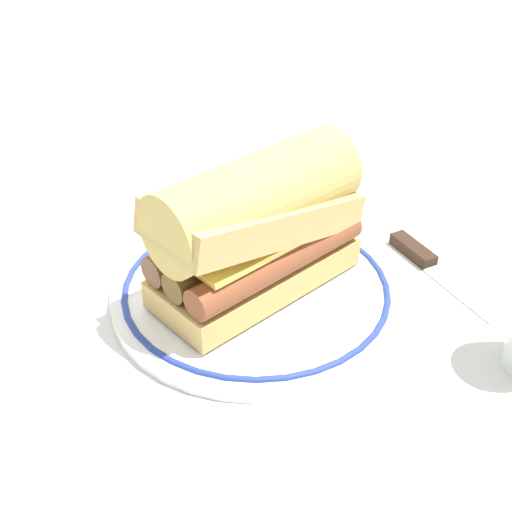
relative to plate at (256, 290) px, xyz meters
The scene contains 4 objects.
ground_plane 0.03m from the plate, 162.29° to the right, with size 1.50×1.50×0.00m, color silver.
plate is the anchor object (origin of this frame).
sausage_sandwich 0.07m from the plate, 123.69° to the right, with size 0.20×0.14×0.12m.
butter_knife 0.17m from the plate, ahead, with size 0.03×0.14×0.01m.
Camera 1 is at (-0.15, -0.42, 0.37)m, focal length 46.02 mm.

